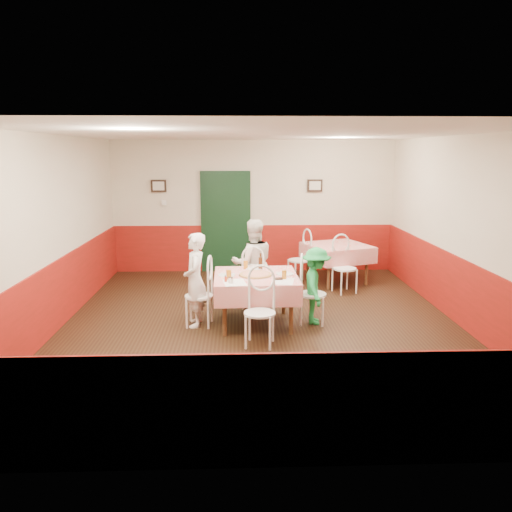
{
  "coord_description": "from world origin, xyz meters",
  "views": [
    {
      "loc": [
        -0.33,
        -7.16,
        2.55
      ],
      "look_at": [
        -0.07,
        0.01,
        1.05
      ],
      "focal_mm": 35.0,
      "sensor_mm": 36.0,
      "label": 1
    }
  ],
  "objects_px": {
    "chair_second_b": "(345,269)",
    "diner_right": "(316,286)",
    "wallet": "(279,279)",
    "diner_left": "(195,280)",
    "glass_a": "(229,275)",
    "glass_b": "(284,275)",
    "second_table": "(337,264)",
    "diner_far": "(253,263)",
    "main_table": "(256,300)",
    "chair_near": "(260,313)",
    "glass_c": "(246,265)",
    "chair_left": "(199,296)",
    "chair_far": "(253,281)",
    "chair_right": "(312,294)",
    "pizza": "(256,274)",
    "beer_bottle": "(260,262)",
    "chair_second_a": "(299,260)"
  },
  "relations": [
    {
      "from": "chair_second_b",
      "to": "diner_right",
      "type": "xyz_separation_m",
      "value": [
        -0.79,
        -1.65,
        0.13
      ]
    },
    {
      "from": "wallet",
      "to": "diner_left",
      "type": "height_order",
      "value": "diner_left"
    },
    {
      "from": "glass_a",
      "to": "glass_b",
      "type": "relative_size",
      "value": 1.09
    },
    {
      "from": "second_table",
      "to": "diner_far",
      "type": "height_order",
      "value": "diner_far"
    },
    {
      "from": "main_table",
      "to": "chair_near",
      "type": "height_order",
      "value": "chair_near"
    },
    {
      "from": "main_table",
      "to": "glass_c",
      "type": "xyz_separation_m",
      "value": [
        -0.15,
        0.42,
        0.45
      ]
    },
    {
      "from": "chair_left",
      "to": "glass_b",
      "type": "bearing_deg",
      "value": 85.76
    },
    {
      "from": "chair_far",
      "to": "diner_right",
      "type": "distance_m",
      "value": 1.25
    },
    {
      "from": "wallet",
      "to": "chair_right",
      "type": "bearing_deg",
      "value": 26.8
    },
    {
      "from": "chair_right",
      "to": "wallet",
      "type": "xyz_separation_m",
      "value": [
        -0.54,
        -0.29,
        0.32
      ]
    },
    {
      "from": "diner_far",
      "to": "pizza",
      "type": "bearing_deg",
      "value": 81.97
    },
    {
      "from": "chair_left",
      "to": "chair_right",
      "type": "xyz_separation_m",
      "value": [
        1.7,
        0.04,
        0.0
      ]
    },
    {
      "from": "glass_b",
      "to": "beer_bottle",
      "type": "height_order",
      "value": "beer_bottle"
    },
    {
      "from": "chair_right",
      "to": "glass_b",
      "type": "distance_m",
      "value": 0.64
    },
    {
      "from": "beer_bottle",
      "to": "diner_right",
      "type": "xyz_separation_m",
      "value": [
        0.82,
        -0.36,
        -0.29
      ]
    },
    {
      "from": "chair_right",
      "to": "diner_right",
      "type": "relative_size",
      "value": 0.77
    },
    {
      "from": "chair_left",
      "to": "beer_bottle",
      "type": "bearing_deg",
      "value": 118.81
    },
    {
      "from": "pizza",
      "to": "diner_left",
      "type": "height_order",
      "value": "diner_left"
    },
    {
      "from": "chair_second_b",
      "to": "glass_c",
      "type": "height_order",
      "value": "chair_second_b"
    },
    {
      "from": "chair_second_b",
      "to": "diner_far",
      "type": "bearing_deg",
      "value": -175.34
    },
    {
      "from": "chair_second_a",
      "to": "wallet",
      "type": "distance_m",
      "value": 2.78
    },
    {
      "from": "chair_left",
      "to": "beer_bottle",
      "type": "xyz_separation_m",
      "value": [
        0.93,
        0.4,
        0.42
      ]
    },
    {
      "from": "wallet",
      "to": "diner_right",
      "type": "distance_m",
      "value": 0.68
    },
    {
      "from": "main_table",
      "to": "diner_far",
      "type": "bearing_deg",
      "value": 91.27
    },
    {
      "from": "main_table",
      "to": "beer_bottle",
      "type": "relative_size",
      "value": 5.32
    },
    {
      "from": "chair_far",
      "to": "wallet",
      "type": "bearing_deg",
      "value": 108.55
    },
    {
      "from": "second_table",
      "to": "pizza",
      "type": "distance_m",
      "value": 3.0
    },
    {
      "from": "chair_second_b",
      "to": "pizza",
      "type": "xyz_separation_m",
      "value": [
        -1.7,
        -1.69,
        0.33
      ]
    },
    {
      "from": "chair_right",
      "to": "glass_a",
      "type": "bearing_deg",
      "value": 110.61
    },
    {
      "from": "glass_a",
      "to": "diner_far",
      "type": "distance_m",
      "value": 1.2
    },
    {
      "from": "main_table",
      "to": "pizza",
      "type": "xyz_separation_m",
      "value": [
        -0.01,
        -0.02,
        0.4
      ]
    },
    {
      "from": "chair_far",
      "to": "diner_left",
      "type": "bearing_deg",
      "value": 46.6
    },
    {
      "from": "main_table",
      "to": "chair_second_b",
      "type": "distance_m",
      "value": 2.38
    },
    {
      "from": "main_table",
      "to": "chair_left",
      "type": "height_order",
      "value": "chair_left"
    },
    {
      "from": "glass_b",
      "to": "diner_far",
      "type": "xyz_separation_m",
      "value": [
        -0.42,
        1.14,
        -0.09
      ]
    },
    {
      "from": "chair_left",
      "to": "diner_far",
      "type": "bearing_deg",
      "value": 143.63
    },
    {
      "from": "main_table",
      "to": "glass_b",
      "type": "relative_size",
      "value": 9.75
    },
    {
      "from": "glass_a",
      "to": "wallet",
      "type": "distance_m",
      "value": 0.71
    },
    {
      "from": "pizza",
      "to": "diner_left",
      "type": "relative_size",
      "value": 0.34
    },
    {
      "from": "chair_far",
      "to": "diner_left",
      "type": "relative_size",
      "value": 0.64
    },
    {
      "from": "pizza",
      "to": "chair_near",
      "type": "bearing_deg",
      "value": -88.17
    },
    {
      "from": "chair_near",
      "to": "wallet",
      "type": "distance_m",
      "value": 0.73
    },
    {
      "from": "pizza",
      "to": "diner_far",
      "type": "relative_size",
      "value": 0.32
    },
    {
      "from": "chair_second_a",
      "to": "chair_right",
      "type": "bearing_deg",
      "value": -21.83
    },
    {
      "from": "glass_a",
      "to": "beer_bottle",
      "type": "bearing_deg",
      "value": 52.02
    },
    {
      "from": "chair_far",
      "to": "chair_near",
      "type": "distance_m",
      "value": 1.7
    },
    {
      "from": "glass_a",
      "to": "glass_b",
      "type": "bearing_deg",
      "value": -0.04
    },
    {
      "from": "diner_left",
      "to": "diner_far",
      "type": "bearing_deg",
      "value": 133.69
    },
    {
      "from": "glass_a",
      "to": "diner_far",
      "type": "xyz_separation_m",
      "value": [
        0.38,
        1.14,
        -0.09
      ]
    },
    {
      "from": "chair_right",
      "to": "pizza",
      "type": "xyz_separation_m",
      "value": [
        -0.86,
        -0.04,
        0.33
      ]
    }
  ]
}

